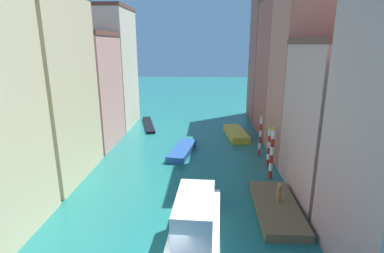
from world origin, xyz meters
TOP-DOWN VIEW (x-y plane):
  - ground_plane at (0.00, 24.50)m, footprint 154.00×154.00m
  - building_left_1 at (-13.03, 12.38)m, footprint 7.81×9.50m
  - building_left_2 at (-13.03, 21.86)m, footprint 7.81×8.74m
  - building_left_3 at (-13.03, 30.92)m, footprint 7.81×8.94m
  - building_right_1 at (13.03, 10.08)m, footprint 7.81×9.30m
  - building_right_2 at (13.03, 18.69)m, footprint 7.81×8.02m
  - building_right_3 at (13.03, 27.54)m, footprint 7.81×9.80m
  - building_right_4 at (13.03, 36.48)m, footprint 7.81×7.68m
  - waterfront_dock at (7.38, 6.96)m, footprint 3.06×7.55m
  - person_on_dock at (7.56, 7.35)m, footprint 0.36×0.36m
  - mooring_pole_0 at (8.05, 12.73)m, footprint 0.36×0.36m
  - mooring_pole_1 at (8.47, 15.88)m, footprint 0.39×0.39m
  - mooring_pole_2 at (8.02, 18.64)m, footprint 0.29×0.29m
  - vaporetto_white at (1.44, 2.61)m, footprint 3.48×10.69m
  - gondola_black at (-6.84, 30.53)m, footprint 3.58×9.04m
  - motorboat_0 at (-0.67, 18.79)m, footprint 3.01×6.83m
  - motorboat_1 at (6.05, 25.66)m, footprint 3.10×7.03m

SIDE VIEW (x-z plane):
  - ground_plane at x=0.00m, z-range 0.00..0.00m
  - gondola_black at x=-6.84m, z-range 0.00..0.38m
  - waterfront_dock at x=7.38m, z-range 0.00..0.63m
  - motorboat_0 at x=-0.67m, z-range 0.00..0.73m
  - motorboat_1 at x=6.05m, z-range 0.00..0.88m
  - vaporetto_white at x=1.44m, z-range -0.45..2.96m
  - person_on_dock at x=7.56m, z-range 0.58..2.07m
  - mooring_pole_1 at x=8.47m, z-range 0.06..4.24m
  - mooring_pole_2 at x=8.02m, z-range 0.05..4.72m
  - mooring_pole_0 at x=8.05m, z-range 0.05..5.03m
  - building_right_1 at x=13.03m, z-range 0.01..12.56m
  - building_left_2 at x=-13.03m, z-range 0.01..13.51m
  - building_left_1 at x=-13.03m, z-range 0.01..16.73m
  - building_left_3 at x=-13.03m, z-range 0.01..17.28m
  - building_right_3 at x=13.03m, z-range 0.01..18.15m
  - building_right_4 at x=13.03m, z-range 0.01..20.01m
  - building_right_2 at x=13.03m, z-range 0.01..21.31m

